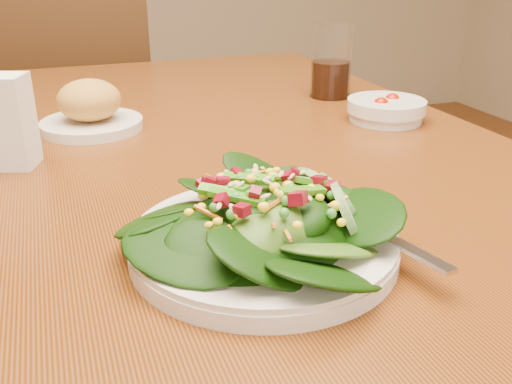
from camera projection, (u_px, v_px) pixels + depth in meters
dining_table at (202, 220)px, 0.82m from camera, size 0.90×1.40×0.75m
chair_far at (74, 125)px, 1.69m from camera, size 0.46×0.46×0.98m
salad_plate at (273, 225)px, 0.52m from camera, size 0.25×0.25×0.07m
bread_plate at (90, 109)px, 0.87m from camera, size 0.16×0.16×0.08m
tomato_bowl at (386, 110)px, 0.92m from camera, size 0.13×0.13×0.04m
drinking_glass at (331, 67)px, 1.06m from camera, size 0.08×0.08×0.13m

